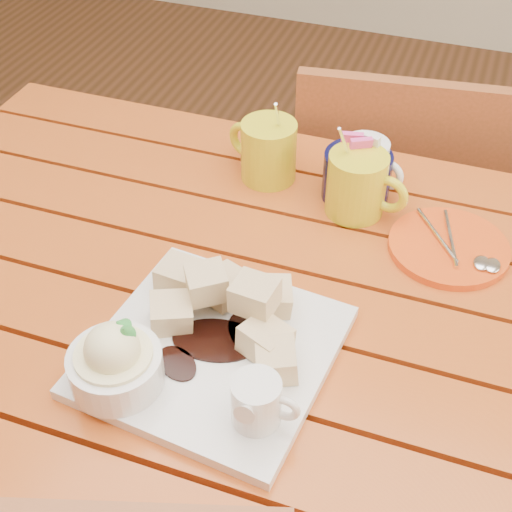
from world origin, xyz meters
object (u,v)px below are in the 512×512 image
at_px(table, 250,342).
at_px(coffee_mug_right, 358,184).
at_px(orange_saucer, 450,247).
at_px(coffee_mug_left, 267,150).
at_px(dessert_plate, 192,346).
at_px(chair_far, 391,217).

xyz_separation_m(table, coffee_mug_right, (0.09, 0.22, 0.16)).
bearing_deg(orange_saucer, coffee_mug_left, 164.25).
height_order(dessert_plate, chair_far, dessert_plate).
bearing_deg(chair_far, coffee_mug_left, 53.50).
xyz_separation_m(table, coffee_mug_left, (-0.06, 0.26, 0.16)).
bearing_deg(coffee_mug_right, orange_saucer, -6.21).
distance_m(coffee_mug_right, chair_far, 0.49).
distance_m(table, coffee_mug_left, 0.31).
distance_m(dessert_plate, coffee_mug_right, 0.38).
bearing_deg(orange_saucer, chair_far, 107.87).
bearing_deg(coffee_mug_left, chair_far, 81.92).
xyz_separation_m(coffee_mug_left, orange_saucer, (0.30, -0.09, -0.04)).
bearing_deg(chair_far, orange_saucer, 100.16).
height_order(table, coffee_mug_right, coffee_mug_right).
relative_size(dessert_plate, chair_far, 0.36).
bearing_deg(table, orange_saucer, 35.12).
height_order(coffee_mug_left, chair_far, coffee_mug_left).
xyz_separation_m(dessert_plate, coffee_mug_right, (0.11, 0.36, 0.02)).
height_order(table, coffee_mug_left, coffee_mug_left).
height_order(table, dessert_plate, dessert_plate).
bearing_deg(dessert_plate, coffee_mug_left, 96.09).
relative_size(table, chair_far, 1.42).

